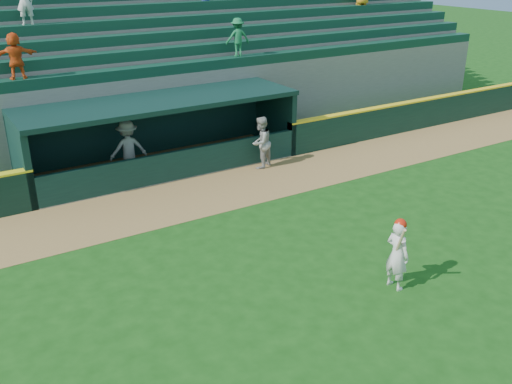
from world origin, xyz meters
TOP-DOWN VIEW (x-y plane):
  - ground at (0.00, 0.00)m, footprint 120.00×120.00m
  - warning_track at (0.00, 4.90)m, footprint 40.00×3.00m
  - field_wall_right at (12.25, 6.55)m, footprint 15.50×0.30m
  - wall_stripe_right at (12.25, 6.55)m, footprint 15.50×0.32m
  - dugout_player_front at (2.94, 6.04)m, footprint 1.10×1.01m
  - dugout_player_inside at (-1.24, 7.69)m, footprint 1.29×0.82m
  - dugout at (0.00, 8.00)m, footprint 9.40×2.80m
  - stands at (-0.02, 12.57)m, footprint 34.50×6.28m
  - batter_at_plate at (1.37, -2.10)m, footprint 0.56×0.76m

SIDE VIEW (x-z plane):
  - ground at x=0.00m, z-range 0.00..0.00m
  - warning_track at x=0.00m, z-range 0.00..0.01m
  - field_wall_right at x=12.25m, z-range 0.00..1.20m
  - batter_at_plate at x=1.37m, z-range 0.00..1.71m
  - dugout_player_front at x=2.94m, z-range 0.00..1.82m
  - dugout_player_inside at x=-1.24m, z-range 0.00..1.91m
  - wall_stripe_right at x=12.25m, z-range 1.20..1.26m
  - dugout at x=0.00m, z-range 0.13..2.59m
  - stands at x=-0.02m, z-range -1.39..6.20m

